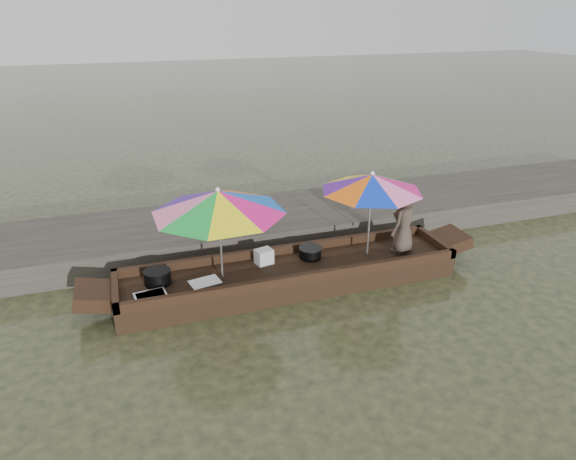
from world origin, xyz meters
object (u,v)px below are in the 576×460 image
object	(u,v)px
boat_hull	(290,276)
charcoal_grill	(310,253)
umbrella_bow	(220,235)
supply_bag	(264,257)
vendor	(404,221)
umbrella_stern	(370,215)
tray_crayfish	(151,297)
tray_scallop	(205,283)
cooking_pot	(157,277)

from	to	relation	value
boat_hull	charcoal_grill	bearing A→B (deg)	27.60
umbrella_bow	supply_bag	bearing A→B (deg)	19.90
charcoal_grill	vendor	distance (m)	1.75
supply_bag	umbrella_stern	world-z (taller)	umbrella_stern
tray_crayfish	tray_scallop	bearing A→B (deg)	12.36
cooking_pot	umbrella_bow	world-z (taller)	umbrella_bow
supply_bag	vendor	world-z (taller)	vendor
umbrella_stern	boat_hull	bearing A→B (deg)	180.00
vendor	supply_bag	bearing A→B (deg)	-37.80
tray_crayfish	vendor	size ratio (longest dim) A/B	0.40
cooking_pot	umbrella_bow	distance (m)	1.22
vendor	tray_crayfish	bearing A→B (deg)	-26.65
tray_scallop	supply_bag	xyz separation A→B (m)	(1.09, 0.42, 0.10)
tray_crayfish	tray_scallop	size ratio (longest dim) A/B	1.00
tray_crayfish	supply_bag	size ratio (longest dim) A/B	1.68
cooking_pot	vendor	size ratio (longest dim) A/B	0.37
boat_hull	tray_scallop	xyz separation A→B (m)	(-1.47, -0.14, 0.21)
cooking_pot	umbrella_stern	world-z (taller)	umbrella_stern
tray_crayfish	umbrella_stern	world-z (taller)	umbrella_stern
charcoal_grill	cooking_pot	bearing A→B (deg)	-178.32
cooking_pot	supply_bag	size ratio (longest dim) A/B	1.52
cooking_pot	charcoal_grill	distance (m)	2.63
cooking_pot	supply_bag	bearing A→B (deg)	3.82
supply_bag	umbrella_bow	bearing A→B (deg)	-160.10
umbrella_bow	umbrella_stern	world-z (taller)	same
tray_scallop	umbrella_bow	distance (m)	0.82
tray_scallop	umbrella_stern	world-z (taller)	umbrella_stern
tray_scallop	umbrella_stern	distance (m)	3.01
tray_crayfish	tray_scallop	xyz separation A→B (m)	(0.85, 0.19, -0.01)
boat_hull	umbrella_bow	distance (m)	1.49
cooking_pot	boat_hull	bearing A→B (deg)	-4.28
supply_bag	tray_scallop	bearing A→B (deg)	-158.79
cooking_pot	tray_scallop	distance (m)	0.77
vendor	charcoal_grill	bearing A→B (deg)	-40.03
tray_scallop	vendor	size ratio (longest dim) A/B	0.40
charcoal_grill	vendor	xyz separation A→B (m)	(1.65, -0.28, 0.49)
boat_hull	vendor	world-z (taller)	vendor
boat_hull	tray_scallop	distance (m)	1.49
boat_hull	vendor	bearing A→B (deg)	-1.15
umbrella_stern	vendor	bearing A→B (deg)	-3.63
cooking_pot	umbrella_stern	distance (m)	3.68
cooking_pot	charcoal_grill	bearing A→B (deg)	1.68
supply_bag	umbrella_bow	size ratio (longest dim) A/B	0.13
tray_scallop	umbrella_stern	xyz separation A→B (m)	(2.91, 0.14, 0.74)
boat_hull	cooking_pot	bearing A→B (deg)	175.72
umbrella_bow	tray_crayfish	bearing A→B (deg)	-164.25
cooking_pot	umbrella_stern	xyz separation A→B (m)	(3.61, -0.16, 0.66)
cooking_pot	supply_bag	xyz separation A→B (m)	(1.80, 0.12, 0.02)
charcoal_grill	umbrella_bow	xyz separation A→B (m)	(-1.61, -0.24, 0.68)
tray_scallop	vendor	distance (m)	3.62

